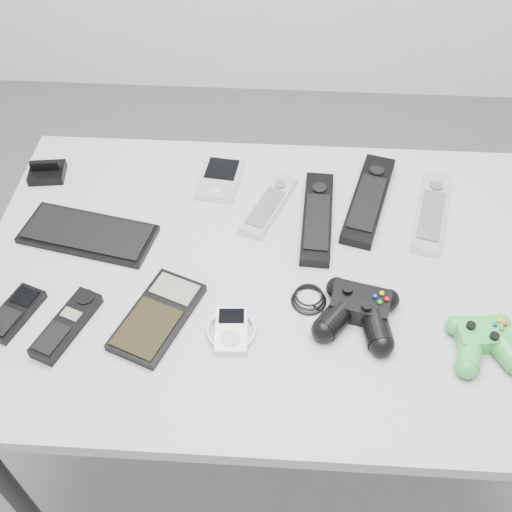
# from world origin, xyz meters

# --- Properties ---
(floor) EXTENTS (3.50, 3.50, 0.00)m
(floor) POSITION_xyz_m (0.00, 0.00, 0.00)
(floor) COLOR slate
(floor) RESTS_ON ground
(desk) EXTENTS (1.14, 0.73, 0.77)m
(desk) POSITION_xyz_m (-0.08, -0.03, 0.70)
(desk) COLOR #9F9FA1
(desk) RESTS_ON floor
(pda_keyboard) EXTENTS (0.27, 0.16, 0.02)m
(pda_keyboard) POSITION_xyz_m (-0.46, 0.03, 0.77)
(pda_keyboard) COLOR black
(pda_keyboard) RESTS_ON desk
(dock_bracket) EXTENTS (0.08, 0.07, 0.04)m
(dock_bracket) POSITION_xyz_m (-0.59, 0.20, 0.79)
(dock_bracket) COLOR black
(dock_bracket) RESTS_ON desk
(pda) EXTENTS (0.09, 0.13, 0.02)m
(pda) POSITION_xyz_m (-0.22, 0.20, 0.78)
(pda) COLOR silver
(pda) RESTS_ON desk
(remote_silver_a) EXTENTS (0.11, 0.19, 0.02)m
(remote_silver_a) POSITION_xyz_m (-0.11, 0.13, 0.78)
(remote_silver_a) COLOR silver
(remote_silver_a) RESTS_ON desk
(remote_black_a) EXTENTS (0.07, 0.25, 0.02)m
(remote_black_a) POSITION_xyz_m (-0.02, 0.10, 0.78)
(remote_black_a) COLOR black
(remote_black_a) RESTS_ON desk
(remote_black_b) EXTENTS (0.13, 0.27, 0.03)m
(remote_black_b) POSITION_xyz_m (0.09, 0.16, 0.78)
(remote_black_b) COLOR black
(remote_black_b) RESTS_ON desk
(remote_silver_b) EXTENTS (0.11, 0.23, 0.02)m
(remote_silver_b) POSITION_xyz_m (0.21, 0.13, 0.78)
(remote_silver_b) COLOR silver
(remote_silver_b) RESTS_ON desk
(mobile_phone) EXTENTS (0.09, 0.13, 0.02)m
(mobile_phone) POSITION_xyz_m (-0.54, -0.17, 0.78)
(mobile_phone) COLOR black
(mobile_phone) RESTS_ON desk
(cordless_handset) EXTENTS (0.10, 0.15, 0.02)m
(cordless_handset) POSITION_xyz_m (-0.44, -0.19, 0.78)
(cordless_handset) COLOR black
(cordless_handset) RESTS_ON desk
(calculator) EXTENTS (0.15, 0.21, 0.02)m
(calculator) POSITION_xyz_m (-0.29, -0.16, 0.77)
(calculator) COLOR black
(calculator) RESTS_ON desk
(mp3_player) EXTENTS (0.09, 0.10, 0.02)m
(mp3_player) POSITION_xyz_m (-0.16, -0.18, 0.77)
(mp3_player) COLOR white
(mp3_player) RESTS_ON desk
(controller_black) EXTENTS (0.26, 0.20, 0.05)m
(controller_black) POSITION_xyz_m (0.05, -0.13, 0.79)
(controller_black) COLOR black
(controller_black) RESTS_ON desk
(controller_green) EXTENTS (0.13, 0.14, 0.04)m
(controller_green) POSITION_xyz_m (0.26, -0.18, 0.79)
(controller_green) COLOR green
(controller_green) RESTS_ON desk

